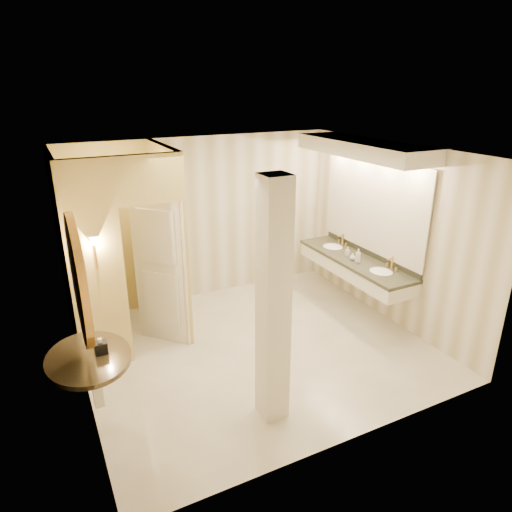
# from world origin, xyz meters

# --- Properties ---
(floor) EXTENTS (4.50, 4.50, 0.00)m
(floor) POSITION_xyz_m (0.00, 0.00, 0.00)
(floor) COLOR white
(floor) RESTS_ON ground
(ceiling) EXTENTS (4.50, 4.50, 0.00)m
(ceiling) POSITION_xyz_m (0.00, 0.00, 2.70)
(ceiling) COLOR white
(ceiling) RESTS_ON wall_back
(wall_back) EXTENTS (4.50, 0.02, 2.70)m
(wall_back) POSITION_xyz_m (0.00, 2.00, 1.35)
(wall_back) COLOR silver
(wall_back) RESTS_ON floor
(wall_front) EXTENTS (4.50, 0.02, 2.70)m
(wall_front) POSITION_xyz_m (0.00, -2.00, 1.35)
(wall_front) COLOR silver
(wall_front) RESTS_ON floor
(wall_left) EXTENTS (0.02, 4.00, 2.70)m
(wall_left) POSITION_xyz_m (-2.25, 0.00, 1.35)
(wall_left) COLOR silver
(wall_left) RESTS_ON floor
(wall_right) EXTENTS (0.02, 4.00, 2.70)m
(wall_right) POSITION_xyz_m (2.25, 0.00, 1.35)
(wall_right) COLOR silver
(wall_right) RESTS_ON floor
(toilet_closet) EXTENTS (1.50, 1.55, 2.70)m
(toilet_closet) POSITION_xyz_m (-1.14, 0.96, 1.39)
(toilet_closet) COLOR #F2DC7E
(toilet_closet) RESTS_ON floor
(wall_sconce) EXTENTS (0.14, 0.14, 0.42)m
(wall_sconce) POSITION_xyz_m (-1.93, 0.43, 1.73)
(wall_sconce) COLOR gold
(wall_sconce) RESTS_ON toilet_closet
(vanity) EXTENTS (0.75, 2.43, 2.09)m
(vanity) POSITION_xyz_m (1.98, 0.40, 1.63)
(vanity) COLOR silver
(vanity) RESTS_ON floor
(console_shelf) EXTENTS (1.05, 1.05, 1.98)m
(console_shelf) POSITION_xyz_m (-2.21, -0.61, 1.35)
(console_shelf) COLOR black
(console_shelf) RESTS_ON floor
(pillar) EXTENTS (0.28, 0.28, 2.70)m
(pillar) POSITION_xyz_m (-0.45, -1.27, 1.35)
(pillar) COLOR silver
(pillar) RESTS_ON floor
(tissue_box) EXTENTS (0.13, 0.13, 0.13)m
(tissue_box) POSITION_xyz_m (-2.10, -0.60, 0.94)
(tissue_box) COLOR black
(tissue_box) RESTS_ON console_shelf
(toilet) EXTENTS (0.43, 0.73, 0.74)m
(toilet) POSITION_xyz_m (-1.74, 1.46, 0.37)
(toilet) COLOR white
(toilet) RESTS_ON floor
(soap_bottle_a) EXTENTS (0.07, 0.07, 0.13)m
(soap_bottle_a) POSITION_xyz_m (1.92, 0.57, 0.94)
(soap_bottle_a) COLOR beige
(soap_bottle_a) RESTS_ON vanity
(soap_bottle_b) EXTENTS (0.09, 0.09, 0.11)m
(soap_bottle_b) POSITION_xyz_m (1.85, 0.35, 0.93)
(soap_bottle_b) COLOR silver
(soap_bottle_b) RESTS_ON vanity
(soap_bottle_c) EXTENTS (0.11, 0.11, 0.22)m
(soap_bottle_c) POSITION_xyz_m (1.86, 0.23, 0.98)
(soap_bottle_c) COLOR #C6B28C
(soap_bottle_c) RESTS_ON vanity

